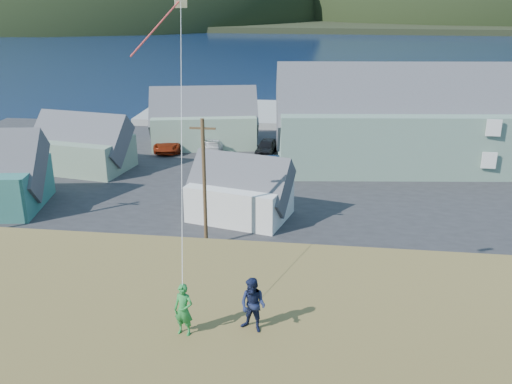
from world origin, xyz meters
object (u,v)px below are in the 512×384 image
Objects in this scene: wharf at (247,113)px; shed_palegreen_near at (81,145)px; lodge at (457,120)px; shed_palegreen_far at (204,119)px; kite_flyer_navy at (253,305)px; kite_flyer_green at (184,310)px; shed_white at (240,190)px.

shed_palegreen_near is (-11.66, -24.03, 1.94)m from wharf.
shed_palegreen_far is at bearing 162.78° from lodge.
shed_palegreen_far is 45.67m from kite_flyer_navy.
lodge is at bearing -40.40° from wharf.
shed_palegreen_near is at bearing 141.45° from kite_flyer_navy.
shed_palegreen_far reaches higher than wharf.
kite_flyer_navy reaches higher than shed_palegreen_near.
kite_flyer_green reaches higher than wharf.
kite_flyer_green is at bearing -117.53° from lodge.
kite_flyer_navy is at bearing -66.37° from shed_white.
kite_flyer_navy is (20.28, -34.14, 5.59)m from shed_palegreen_near.
kite_flyer_green reaches higher than shed_palegreen_far.
kite_flyer_green reaches higher than shed_palegreen_near.
shed_white is (4.34, -33.50, 1.75)m from wharf.
kite_flyer_navy is (1.80, 0.40, 0.04)m from kite_flyer_green.
wharf is at bearing 111.19° from shed_white.
wharf is 16.79× the size of kite_flyer_navy.
shed_white is (16.00, -9.47, -0.19)m from shed_palegreen_near.
shed_palegreen_near is 13.48m from shed_palegreen_far.
kite_flyer_navy reaches higher than shed_palegreen_far.
wharf is 2.75× the size of shed_palegreen_near.
lodge reaches higher than shed_palegreen_far.
lodge is 22.79× the size of kite_flyer_green.
lodge reaches higher than shed_white.
lodge is 4.16× the size of shed_white.
lodge is 3.53× the size of shed_palegreen_near.
lodge reaches higher than wharf.
kite_flyer_green is 1.84m from kite_flyer_navy.
shed_palegreen_near is 0.78× the size of shed_palegreen_far.
shed_palegreen_far reaches higher than shed_white.
wharf is 3.23× the size of shed_white.
lodge reaches higher than shed_palegreen_near.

